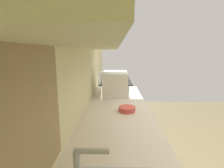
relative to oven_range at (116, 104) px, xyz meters
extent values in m
cube|color=beige|center=(-1.42, 0.36, 0.94)|extent=(4.04, 0.12, 2.80)
cube|color=beige|center=(-1.86, -0.01, 0.42)|extent=(3.04, 0.65, 0.02)
cube|color=#332819|center=(-1.64, -0.32, -0.03)|extent=(0.01, 0.01, 0.79)
cube|color=#332819|center=(-1.21, -0.32, -0.03)|extent=(0.01, 0.01, 0.79)
cube|color=#332819|center=(-0.78, -0.32, -0.03)|extent=(0.01, 0.01, 0.79)
cube|color=#997A4C|center=(-2.61, 0.29, 0.81)|extent=(0.54, 0.02, 0.63)
cube|color=white|center=(-2.61, 0.30, 0.81)|extent=(0.48, 0.01, 0.57)
cube|color=#B7BABF|center=(0.00, 0.00, -0.02)|extent=(0.69, 0.61, 0.88)
cube|color=black|center=(0.00, -0.31, -0.06)|extent=(0.54, 0.01, 0.49)
cube|color=black|center=(0.00, 0.00, 0.44)|extent=(0.65, 0.58, 0.02)
cube|color=#B7BABF|center=(0.00, 0.28, 0.52)|extent=(0.65, 0.04, 0.18)
cylinder|color=#38383D|center=(-0.15, -0.11, 0.45)|extent=(0.11, 0.11, 0.01)
cylinder|color=#38383D|center=(0.15, -0.11, 0.45)|extent=(0.11, 0.11, 0.01)
cylinder|color=#38383D|center=(-0.15, 0.11, 0.45)|extent=(0.11, 0.11, 0.01)
cylinder|color=#38383D|center=(0.15, 0.11, 0.45)|extent=(0.11, 0.11, 0.01)
cylinder|color=#B7BABF|center=(-2.61, 0.08, 0.67)|extent=(0.02, 0.12, 0.02)
cube|color=white|center=(-0.87, 0.01, 0.58)|extent=(0.49, 0.32, 0.30)
cube|color=black|center=(-0.91, -0.15, 0.58)|extent=(0.30, 0.01, 0.21)
cube|color=#2D2D33|center=(-0.68, -0.15, 0.58)|extent=(0.09, 0.01, 0.21)
cylinder|color=#D84C47|center=(-1.56, -0.11, 0.45)|extent=(0.16, 0.16, 0.05)
cylinder|color=#E35049|center=(-1.56, -0.11, 0.46)|extent=(0.13, 0.13, 0.02)
camera|label=1|loc=(-3.13, 0.00, 0.99)|focal=27.32mm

